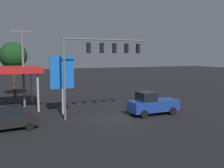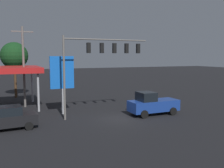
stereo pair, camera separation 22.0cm
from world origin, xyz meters
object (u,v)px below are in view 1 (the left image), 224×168
(price_sign, at_px, (62,74))
(pickup_parked, at_px, (152,104))
(traffic_signal_assembly, at_px, (100,55))
(street_tree, at_px, (13,56))
(sedan_far, at_px, (9,118))
(utility_pole, at_px, (23,65))

(price_sign, xyz_separation_m, pickup_parked, (-8.39, 3.94, -3.04))
(traffic_signal_assembly, distance_m, street_tree, 17.23)
(pickup_parked, height_order, street_tree, street_tree)
(pickup_parked, relative_size, street_tree, 0.65)
(price_sign, height_order, sedan_far, price_sign)
(price_sign, relative_size, street_tree, 0.75)
(street_tree, bearing_deg, price_sign, 106.74)
(traffic_signal_assembly, bearing_deg, street_tree, -65.03)
(utility_pole, height_order, sedan_far, utility_pole)
(sedan_far, distance_m, street_tree, 17.77)
(traffic_signal_assembly, xyz_separation_m, pickup_parked, (-5.10, 1.57, -5.02))
(price_sign, relative_size, sedan_far, 1.33)
(utility_pole, relative_size, sedan_far, 2.09)
(pickup_parked, bearing_deg, price_sign, -24.88)
(price_sign, xyz_separation_m, sedan_far, (5.25, 3.73, -3.19))
(utility_pole, distance_m, pickup_parked, 15.50)
(price_sign, xyz_separation_m, street_tree, (3.99, -13.25, 1.90))
(pickup_parked, distance_m, street_tree, 21.75)
(utility_pole, bearing_deg, sedan_far, 78.01)
(price_sign, distance_m, sedan_far, 7.19)
(street_tree, bearing_deg, traffic_signal_assembly, 114.97)
(sedan_far, distance_m, pickup_parked, 13.64)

